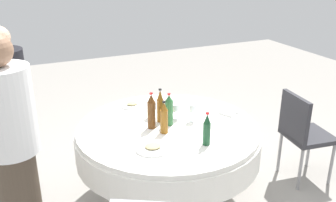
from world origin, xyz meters
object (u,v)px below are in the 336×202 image
at_px(bottle_dark_green_outer, 207,130).
at_px(person_front, 10,113).
at_px(bottle_amber_mid, 160,106).
at_px(plate_west, 153,148).
at_px(dining_table, 168,142).
at_px(bottle_brown_north, 151,112).
at_px(wine_glass_left, 193,109).
at_px(plate_south, 132,105).
at_px(bottle_amber_east, 164,118).
at_px(wine_glass_north, 176,108).
at_px(chair_left, 302,130).
at_px(wine_glass_east, 152,106).
at_px(bottle_green_front, 169,110).
at_px(plate_far, 179,104).
at_px(person_outer, 14,157).

height_order(bottle_dark_green_outer, person_front, person_front).
distance_m(bottle_amber_mid, plate_west, 0.50).
height_order(bottle_amber_mid, plate_west, bottle_amber_mid).
relative_size(dining_table, bottle_amber_mid, 5.23).
distance_m(bottle_brown_north, wine_glass_left, 0.36).
xyz_separation_m(wine_glass_left, person_front, (1.39, -0.67, -0.05)).
distance_m(bottle_brown_north, plate_south, 0.51).
distance_m(bottle_amber_east, wine_glass_left, 0.32).
relative_size(wine_glass_north, chair_left, 0.15).
bearing_deg(bottle_brown_north, bottle_dark_green_outer, 121.42).
bearing_deg(chair_left, plate_south, -108.53).
distance_m(wine_glass_east, person_front, 1.20).
height_order(bottle_dark_green_outer, bottle_green_front, bottle_green_front).
bearing_deg(bottle_amber_east, person_front, -35.68).
distance_m(bottle_amber_mid, plate_far, 0.41).
height_order(bottle_dark_green_outer, bottle_amber_east, bottle_amber_east).
distance_m(wine_glass_east, chair_left, 1.43).
xyz_separation_m(plate_west, chair_left, (-1.55, -0.14, -0.23)).
bearing_deg(bottle_amber_east, wine_glass_east, -94.70).
distance_m(bottle_amber_east, plate_far, 0.59).
xyz_separation_m(dining_table, person_outer, (1.18, 0.26, 0.27)).
relative_size(wine_glass_north, person_front, 0.09).
relative_size(person_outer, person_front, 1.08).
xyz_separation_m(bottle_brown_north, wine_glass_east, (-0.08, -0.19, -0.04)).
xyz_separation_m(wine_glass_east, plate_south, (0.08, -0.30, -0.09)).
xyz_separation_m(wine_glass_east, plate_west, (0.21, 0.53, -0.09)).
bearing_deg(person_front, plate_south, -68.32).
xyz_separation_m(bottle_amber_mid, person_outer, (1.16, 0.37, -0.01)).
bearing_deg(bottle_amber_mid, wine_glass_north, 177.92).
relative_size(plate_far, plate_south, 1.06).
distance_m(plate_far, plate_south, 0.43).
xyz_separation_m(bottle_green_front, bottle_amber_east, (0.10, 0.12, -0.00)).
xyz_separation_m(plate_far, plate_south, (0.40, -0.15, 0.00)).
height_order(plate_west, plate_south, same).
bearing_deg(plate_south, bottle_amber_east, 94.75).
xyz_separation_m(wine_glass_north, person_front, (1.28, -0.57, -0.04)).
bearing_deg(bottle_brown_north, plate_far, -140.08).
relative_size(bottle_brown_north, plate_west, 1.17).
relative_size(wine_glass_left, plate_far, 0.71).
distance_m(bottle_amber_mid, wine_glass_north, 0.14).
bearing_deg(plate_west, wine_glass_east, -111.37).
distance_m(plate_west, plate_south, 0.84).
distance_m(plate_west, chair_left, 1.57).
xyz_separation_m(dining_table, bottle_amber_east, (0.08, 0.10, 0.27)).
distance_m(dining_table, plate_south, 0.56).
bearing_deg(bottle_amber_mid, wine_glass_east, -74.58).
bearing_deg(bottle_dark_green_outer, plate_west, -13.47).
xyz_separation_m(wine_glass_north, plate_far, (-0.16, -0.26, -0.09)).
distance_m(bottle_dark_green_outer, wine_glass_north, 0.51).
relative_size(wine_glass_left, chair_left, 0.18).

